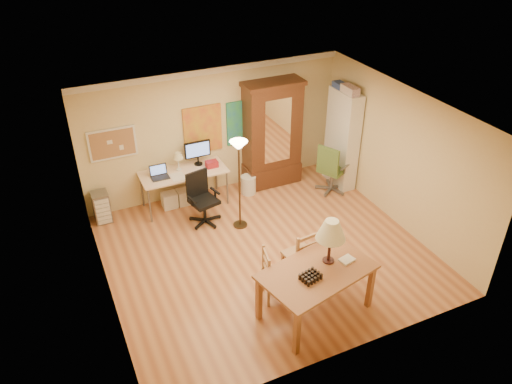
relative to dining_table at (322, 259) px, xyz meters
name	(u,v)px	position (x,y,z in m)	size (l,w,h in m)	color
floor	(266,252)	(-0.14, 1.60, -1.00)	(5.50, 5.50, 0.00)	#A45E3A
crown_molding	(212,70)	(-0.14, 4.06, 1.64)	(5.50, 0.08, 0.12)	white
corkboard	(113,144)	(-2.19, 4.07, 0.50)	(0.90, 0.04, 0.62)	#9A6848
art_panel_left	(203,129)	(-0.39, 4.07, 0.45)	(0.80, 0.04, 1.00)	gold
art_panel_right	(244,122)	(0.51, 4.07, 0.45)	(0.75, 0.04, 0.95)	teal
dining_table	(322,259)	(0.00, 0.00, 0.00)	(1.86, 1.36, 1.58)	brown
ladder_chair_back	(301,256)	(0.07, 0.71, -0.51)	(0.53, 0.51, 1.04)	#A26A4A
ladder_chair_left	(275,276)	(-0.51, 0.51, -0.56)	(0.49, 0.51, 0.93)	#A26A4A
torchiere_lamp	(239,159)	(-0.23, 2.57, 0.46)	(0.33, 0.33, 1.82)	#3A2817
computer_desk	(185,184)	(-0.94, 3.76, -0.52)	(1.72, 0.75, 1.30)	beige
office_chair_black	(204,209)	(-0.83, 2.99, -0.72)	(0.65, 0.65, 1.05)	black
office_chair_green	(331,179)	(2.04, 2.94, -0.70)	(0.69, 0.69, 1.12)	slate
drawer_cart	(102,207)	(-2.62, 3.86, -0.69)	(0.31, 0.37, 0.62)	slate
armoire	(272,140)	(1.06, 3.84, 0.01)	(1.26, 0.60, 2.32)	#3B1D10
bookshelf	(342,139)	(2.41, 3.18, 0.06)	(0.32, 0.85, 2.13)	white
wastebin	(248,185)	(0.40, 3.60, -0.80)	(0.32, 0.32, 0.40)	silver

